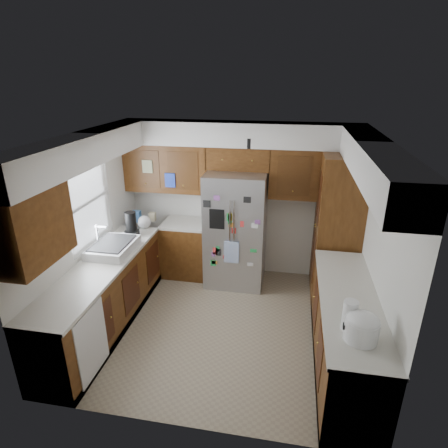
% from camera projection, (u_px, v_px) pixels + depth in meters
% --- Properties ---
extents(floor, '(3.60, 3.60, 0.00)m').
position_uv_depth(floor, '(221.00, 325.00, 5.04)').
color(floor, gray).
rests_on(floor, ground).
extents(room_shell, '(3.64, 3.24, 2.52)m').
position_uv_depth(room_shell, '(218.00, 187.00, 4.71)').
color(room_shell, silver).
rests_on(room_shell, ground).
extents(left_counter_run, '(1.36, 3.20, 0.92)m').
position_uv_depth(left_counter_run, '(124.00, 287.00, 5.13)').
color(left_counter_run, '#40230C').
rests_on(left_counter_run, ground).
extents(right_counter_run, '(0.63, 2.25, 0.92)m').
position_uv_depth(right_counter_run, '(344.00, 335.00, 4.20)').
color(right_counter_run, '#40230C').
rests_on(right_counter_run, ground).
extents(pantry, '(0.60, 0.90, 2.15)m').
position_uv_depth(pantry, '(337.00, 227.00, 5.43)').
color(pantry, '#40230C').
rests_on(pantry, ground).
extents(fridge, '(0.90, 0.79, 1.80)m').
position_uv_depth(fridge, '(236.00, 229.00, 5.80)').
color(fridge, '#A0A0A5').
rests_on(fridge, ground).
extents(bridge_cabinet, '(0.96, 0.34, 0.35)m').
position_uv_depth(bridge_cabinet, '(239.00, 158.00, 5.60)').
color(bridge_cabinet, '#40230C').
rests_on(bridge_cabinet, fridge).
extents(fridge_top_items, '(0.80, 0.26, 0.25)m').
position_uv_depth(fridge_top_items, '(231.00, 139.00, 5.44)').
color(fridge_top_items, '#1430C9').
rests_on(fridge_top_items, bridge_cabinet).
extents(sink_assembly, '(0.52, 0.70, 0.37)m').
position_uv_depth(sink_assembly, '(113.00, 247.00, 5.01)').
color(sink_assembly, silver).
rests_on(sink_assembly, left_counter_run).
extents(left_counter_clutter, '(0.40, 0.91, 0.38)m').
position_uv_depth(left_counter_clutter, '(137.00, 223.00, 5.65)').
color(left_counter_clutter, black).
rests_on(left_counter_clutter, left_counter_run).
extents(rice_cooker, '(0.31, 0.30, 0.27)m').
position_uv_depth(rice_cooker, '(362.00, 326.00, 3.32)').
color(rice_cooker, white).
rests_on(rice_cooker, right_counter_run).
extents(paper_towel, '(0.13, 0.13, 0.30)m').
position_uv_depth(paper_towel, '(350.00, 315.00, 3.46)').
color(paper_towel, white).
rests_on(paper_towel, right_counter_run).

